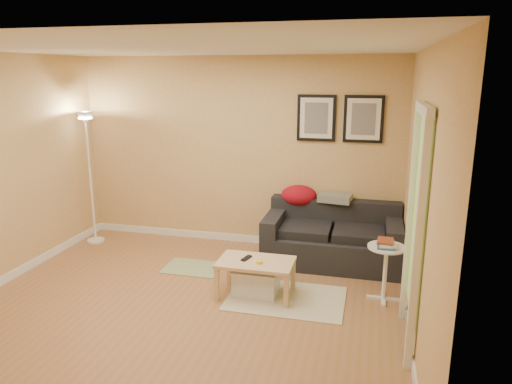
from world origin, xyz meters
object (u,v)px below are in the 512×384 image
side_table (385,273)px  book_stack (386,243)px  storage_bin (256,281)px  sofa (332,235)px  coffee_table (256,278)px  floor_lamp (91,182)px

side_table → book_stack: book_stack is taller
storage_bin → sofa: bearing=57.1°
sofa → coffee_table: sofa is taller
storage_bin → floor_lamp: size_ratio=0.26×
coffee_table → book_stack: bearing=20.5°
floor_lamp → side_table: bearing=-12.1°
book_stack → floor_lamp: (-4.01, 0.88, 0.24)m
coffee_table → side_table: 1.38m
sofa → storage_bin: sofa is taller
sofa → floor_lamp: (-3.38, -0.05, 0.51)m
book_stack → storage_bin: bearing=174.2°
coffee_table → sofa: bearing=69.2°
side_table → book_stack: 0.34m
sofa → side_table: (0.64, -0.91, -0.07)m
storage_bin → book_stack: size_ratio=2.05×
sofa → storage_bin: bearing=-122.9°
floor_lamp → book_stack: bearing=-12.3°
storage_bin → floor_lamp: (-2.66, 1.07, 0.74)m
side_table → book_stack: bearing=-125.7°
coffee_table → storage_bin: bearing=110.5°
book_stack → side_table: bearing=40.6°
book_stack → coffee_table: bearing=175.5°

